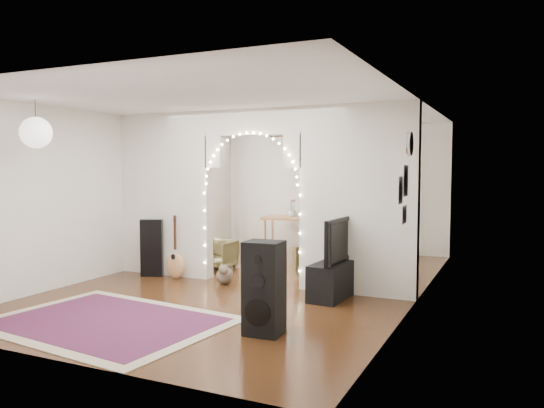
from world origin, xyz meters
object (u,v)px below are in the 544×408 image
at_px(acoustic_guitar, 175,255).
at_px(dining_table, 292,220).
at_px(floor_speaker, 264,288).
at_px(media_console, 334,280).
at_px(bookcase, 339,217).
at_px(dining_chair_left, 218,254).
at_px(dining_chair_right, 317,261).

relative_size(acoustic_guitar, dining_table, 0.66).
bearing_deg(floor_speaker, media_console, 82.14).
height_order(floor_speaker, bookcase, bookcase).
xyz_separation_m(media_console, dining_chair_left, (-2.55, 1.18, 0.00)).
relative_size(floor_speaker, dining_table, 0.77).
distance_m(media_console, dining_chair_left, 2.81).
height_order(floor_speaker, dining_chair_right, floor_speaker).
relative_size(bookcase, dining_table, 1.12).
bearing_deg(dining_chair_left, bookcase, 65.33).
bearing_deg(media_console, dining_chair_right, 123.38).
distance_m(floor_speaker, dining_chair_left, 3.88).
relative_size(floor_speaker, dining_chair_left, 1.83).
bearing_deg(bookcase, dining_chair_left, -116.84).
bearing_deg(media_console, bookcase, 110.65).
xyz_separation_m(bookcase, dining_table, (-0.91, -0.41, -0.06)).
distance_m(dining_table, dining_chair_left, 2.36).
relative_size(acoustic_guitar, floor_speaker, 0.86).
relative_size(media_console, dining_chair_right, 1.73).
xyz_separation_m(floor_speaker, dining_chair_left, (-2.38, 3.05, -0.25)).
xyz_separation_m(bookcase, dining_chair_left, (-1.39, -2.68, -0.49)).
height_order(acoustic_guitar, dining_chair_left, acoustic_guitar).
bearing_deg(acoustic_guitar, bookcase, 85.25).
distance_m(acoustic_guitar, bookcase, 4.08).
bearing_deg(dining_table, dining_chair_right, -68.29).
xyz_separation_m(media_console, bookcase, (-1.16, 3.86, 0.49)).
bearing_deg(dining_chair_left, floor_speaker, -49.25).
xyz_separation_m(media_console, dining_table, (-2.07, 3.45, 0.43)).
distance_m(media_console, dining_chair_right, 1.40).
bearing_deg(bookcase, dining_table, -155.16).
distance_m(bookcase, dining_table, 1.00).
relative_size(media_console, dining_table, 0.76).
xyz_separation_m(floor_speaker, dining_table, (-1.90, 5.32, 0.18)).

